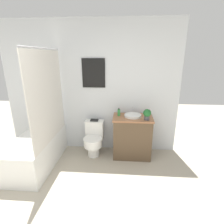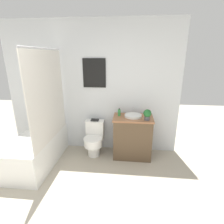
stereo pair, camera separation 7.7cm
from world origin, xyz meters
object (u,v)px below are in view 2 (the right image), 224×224
potted_plant (147,114)px  book_on_tank (95,120)px  sink (133,116)px  soap_bottle (119,113)px  toilet (94,138)px

potted_plant → book_on_tank: bearing=165.8°
sink → soap_bottle: 0.26m
toilet → sink: size_ratio=1.88×
soap_bottle → potted_plant: bearing=-20.2°
toilet → book_on_tank: size_ratio=4.42×
soap_bottle → potted_plant: size_ratio=0.75×
toilet → book_on_tank: book_on_tank is taller
toilet → soap_bottle: size_ratio=4.49×
potted_plant → soap_bottle: bearing=159.8°
sink → book_on_tank: size_ratio=2.36×
toilet → potted_plant: size_ratio=3.37×
sink → potted_plant: 0.30m
sink → book_on_tank: 0.76m
sink → soap_bottle: bearing=173.6°
toilet → sink: 0.88m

